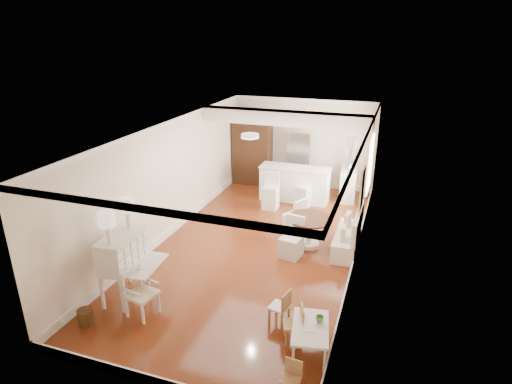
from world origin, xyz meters
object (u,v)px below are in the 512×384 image
Objects in this scene: wicker_basket at (86,317)px; sideboard at (348,184)px; kids_chair_c at (291,379)px; bar_stool_right at (304,190)px; kids_chair_b at (279,306)px; kids_chair_a at (293,324)px; secretary_bureau at (124,266)px; kids_table at (310,339)px; fridge at (309,162)px; gustavian_armchair at (141,293)px; dining_table at (309,232)px; slip_chair_far at (294,215)px; slip_chair_near at (291,238)px; breakfast_counter at (295,184)px; bar_stool_left at (271,191)px; pantry_cabinet at (252,149)px.

wicker_basket is 0.27× the size of sideboard.
kids_chair_c is 6.89m from bar_stool_right.
kids_chair_a is at bearing 53.98° from kids_chair_b.
kids_table is (3.60, -0.33, -0.42)m from secretary_bureau.
fridge is (-0.16, 1.40, 0.42)m from bar_stool_right.
kids_table is at bearing -77.36° from gustavian_armchair.
dining_table is (-0.77, 3.45, 0.13)m from kids_table.
fridge is (2.20, 7.80, 0.77)m from wicker_basket.
gustavian_armchair is at bearing 6.38° from slip_chair_far.
bar_stool_right reaches higher than slip_chair_near.
secretary_bureau is 1.07m from wicker_basket.
fridge is (-0.31, 3.10, 0.46)m from slip_chair_far.
fridge reaches higher than slip_chair_near.
kids_table is at bearing 46.04° from slip_chair_far.
secretary_bureau is 1.41× the size of slip_chair_near.
breakfast_counter reaches higher than sideboard.
kids_chair_b is at bearing 140.70° from kids_table.
bar_stool_right is (-0.67, 2.37, 0.11)m from dining_table.
bar_stool_left is (-2.28, 5.34, 0.29)m from kids_table.
sideboard is at bearing 22.10° from breakfast_counter.
slip_chair_near reaches higher than gustavian_armchair.
secretary_bureau is 2.97m from kids_chair_b.
pantry_cabinet is at bearing 129.85° from slip_chair_near.
kids_table is at bearing -77.51° from fridge.
breakfast_counter is (1.80, 5.84, -0.14)m from secretary_bureau.
secretary_bureau is 2.00× the size of kids_chair_b.
bar_stool_left is (-0.99, 1.22, 0.07)m from slip_chair_far.
gustavian_armchair is at bearing -85.97° from bar_stool_right.
slip_chair_far is 0.49× the size of fridge.
dining_table reaches higher than wicker_basket.
bar_stool_right is 0.53× the size of fridge.
kids_table is 1.77× the size of kids_chair_c.
bar_stool_left reaches higher than wicker_basket.
kids_table is 3.04m from slip_chair_near.
secretary_bureau is at bearing -73.30° from kids_chair_b.
breakfast_counter is 0.96m from bar_stool_left.
gustavian_armchair reaches higher than dining_table.
kids_table is 0.97× the size of bar_stool_right.
kids_chair_b is 1.58m from kids_chair_c.
dining_table reaches higher than kids_chair_a.
pantry_cabinet is (-2.85, 6.72, 0.82)m from kids_chair_b.
fridge reaches higher than bar_stool_right.
slip_chair_near is (2.76, 3.43, 0.33)m from wicker_basket.
bar_stool_right reaches higher than kids_table.
pantry_cabinet reaches higher than slip_chair_far.
dining_table is (3.03, 4.03, 0.23)m from wicker_basket.
kids_chair_b is at bearing -69.76° from slip_chair_near.
breakfast_counter reaches higher than kids_chair_a.
pantry_cabinet is at bearing 87.81° from wicker_basket.
pantry_cabinet reaches higher than sideboard.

